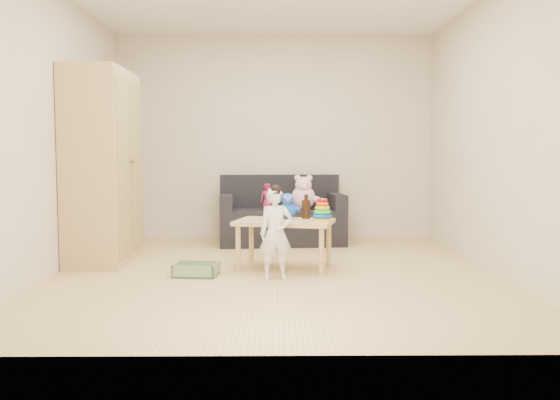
{
  "coord_description": "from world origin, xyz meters",
  "views": [
    {
      "loc": [
        -0.01,
        -5.37,
        1.08
      ],
      "look_at": [
        0.05,
        0.25,
        0.65
      ],
      "focal_mm": 38.0,
      "sensor_mm": 36.0,
      "label": 1
    }
  ],
  "objects_px": {
    "toddler": "(276,235)",
    "wardrobe": "(103,167)",
    "sofa": "(282,227)",
    "play_table": "(284,245)"
  },
  "relations": [
    {
      "from": "play_table",
      "to": "toddler",
      "type": "bearing_deg",
      "value": -100.92
    },
    {
      "from": "toddler",
      "to": "wardrobe",
      "type": "bearing_deg",
      "value": 144.18
    },
    {
      "from": "sofa",
      "to": "play_table",
      "type": "relative_size",
      "value": 1.68
    },
    {
      "from": "wardrobe",
      "to": "toddler",
      "type": "relative_size",
      "value": 2.47
    },
    {
      "from": "wardrobe",
      "to": "sofa",
      "type": "height_order",
      "value": "wardrobe"
    },
    {
      "from": "wardrobe",
      "to": "play_table",
      "type": "distance_m",
      "value": 2.0
    },
    {
      "from": "wardrobe",
      "to": "sofa",
      "type": "relative_size",
      "value": 1.29
    },
    {
      "from": "toddler",
      "to": "sofa",
      "type": "bearing_deg",
      "value": 78.41
    },
    {
      "from": "wardrobe",
      "to": "sofa",
      "type": "bearing_deg",
      "value": 33.11
    },
    {
      "from": "sofa",
      "to": "wardrobe",
      "type": "bearing_deg",
      "value": -151.44
    }
  ]
}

